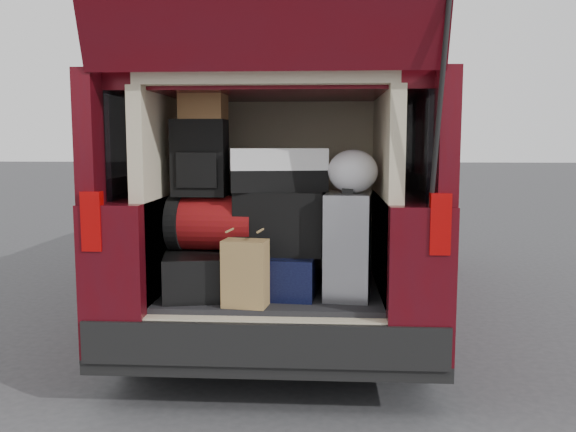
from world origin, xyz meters
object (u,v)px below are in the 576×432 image
red_duffel (213,223)px  black_soft_case (280,222)px  black_hardshell (204,271)px  kraft_bag (245,273)px  navy_hardshell (280,272)px  twotone_duffel (278,170)px  silver_roller (348,245)px  backpack (200,158)px

red_duffel → black_soft_case: black_soft_case is taller
black_hardshell → kraft_bag: size_ratio=1.70×
black_hardshell → red_duffel: size_ratio=1.25×
navy_hardshell → kraft_bag: bearing=-110.8°
navy_hardshell → twotone_duffel: (-0.02, 0.01, 0.59)m
silver_roller → twotone_duffel: 0.58m
navy_hardshell → black_soft_case: 0.29m
red_duffel → black_soft_case: bearing=0.2°
twotone_duffel → silver_roller: bearing=-22.1°
navy_hardshell → silver_roller: 0.43m
navy_hardshell → black_soft_case: black_soft_case is taller
kraft_bag → silver_roller: bearing=33.2°
navy_hardshell → red_duffel: red_duffel is taller
silver_roller → backpack: bearing=-177.6°
black_hardshell → silver_roller: size_ratio=1.03×
silver_roller → kraft_bag: size_ratio=1.65×
black_soft_case → silver_roller: bearing=-4.4°
navy_hardshell → black_hardshell: bearing=-170.8°
silver_roller → black_soft_case: black_soft_case is taller
silver_roller → black_soft_case: bearing=177.9°
black_hardshell → navy_hardshell: size_ratio=1.15×
navy_hardshell → kraft_bag: size_ratio=1.48×
black_hardshell → black_soft_case: (0.44, 0.01, 0.29)m
kraft_bag → black_hardshell: bearing=141.3°
backpack → black_hardshell: bearing=-39.3°
backpack → kraft_bag: bearing=-45.4°
navy_hardshell → silver_roller: (0.39, -0.07, 0.18)m
black_soft_case → backpack: 0.59m
silver_roller → black_soft_case: (-0.38, 0.06, 0.12)m
black_hardshell → kraft_bag: bearing=-57.7°
navy_hardshell → silver_roller: size_ratio=0.90×
red_duffel → black_soft_case: size_ratio=0.97×
navy_hardshell → silver_roller: bearing=-5.4°
black_hardshell → backpack: bearing=128.8°
navy_hardshell → red_duffel: 0.49m
kraft_bag → backpack: size_ratio=0.82×
black_soft_case → twotone_duffel: bearing=127.2°
backpack → twotone_duffel: backpack is taller
silver_roller → black_hardshell: bearing=-176.6°
navy_hardshell → backpack: bearing=-172.8°
twotone_duffel → black_hardshell: bearing=175.3°
red_duffel → twotone_duffel: twotone_duffel is taller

